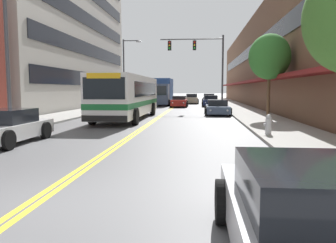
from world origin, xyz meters
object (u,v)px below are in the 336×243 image
car_slate_blue_parked_right_end (217,108)px  street_lamp_left_far (126,67)px  car_black_parked_left_far (134,102)px  car_charcoal_moving_lead (192,97)px  car_white_parked_left_mid (6,128)px  fire_hydrant (268,124)px  street_lamp_left_near (13,36)px  street_tree_right_mid (270,57)px  car_dark_grey_parked_right_mid (209,99)px  car_silver_parked_right_foreground (316,225)px  car_navy_parked_right_far (211,101)px  box_truck (162,92)px  city_bus (128,95)px  car_beige_moving_second (192,99)px  traffic_signal_mast (202,57)px  car_red_moving_third (179,102)px

car_slate_blue_parked_right_end → street_lamp_left_far: 13.38m
car_black_parked_left_far → car_charcoal_moving_lead: car_black_parked_left_far is taller
car_white_parked_left_mid → fire_hydrant: bearing=14.1°
street_lamp_left_near → street_tree_right_mid: (12.59, 8.95, -0.15)m
car_dark_grey_parked_right_mid → street_tree_right_mid: (3.24, -25.84, 3.55)m
car_silver_parked_right_foreground → car_white_parked_left_mid: bearing=136.6°
car_silver_parked_right_foreground → car_navy_parked_right_far: 36.29m
car_black_parked_left_far → car_silver_parked_right_foreground: (8.57, -32.20, -0.04)m
box_truck → city_bus: bearing=-90.4°
car_slate_blue_parked_right_end → street_tree_right_mid: size_ratio=0.81×
box_truck → street_lamp_left_far: (-3.21, -6.56, 2.69)m
car_slate_blue_parked_right_end → street_lamp_left_near: street_lamp_left_near is taller
city_bus → car_dark_grey_parked_right_mid: city_bus is taller
car_silver_parked_right_foreground → street_lamp_left_far: (-9.29, 31.92, 3.85)m
car_beige_moving_second → traffic_signal_mast: (1.34, -14.71, 4.53)m
car_dark_grey_parked_right_mid → traffic_signal_mast: size_ratio=0.61×
car_red_moving_third → car_black_parked_left_far: bearing=-155.3°
traffic_signal_mast → car_white_parked_left_mid: bearing=-109.9°
car_black_parked_left_far → car_slate_blue_parked_right_end: 12.48m
city_bus → car_red_moving_third: city_bus is taller
car_charcoal_moving_lead → street_lamp_left_near: (-6.60, -46.16, 3.76)m
car_silver_parked_right_foreground → car_red_moving_third: (-3.63, 34.46, 0.03)m
car_slate_blue_parked_right_end → city_bus: bearing=-145.5°
city_bus → car_navy_parked_right_far: size_ratio=2.68×
city_bus → car_white_parked_left_mid: 11.06m
car_white_parked_left_mid → car_beige_moving_second: car_beige_moving_second is taller
car_navy_parked_right_far → car_beige_moving_second: bearing=108.2°
box_truck → fire_hydrant: 28.82m
car_red_moving_third → traffic_signal_mast: traffic_signal_mast is taller
street_lamp_left_near → street_lamp_left_far: bearing=90.1°
city_bus → car_silver_parked_right_foreground: city_bus is taller
car_navy_parked_right_far → street_lamp_left_far: 10.99m
car_silver_parked_right_foreground → city_bus: bearing=108.2°
car_beige_moving_second → car_navy_parked_right_far: bearing=-71.8°
car_silver_parked_right_foreground → car_slate_blue_parked_right_end: (0.17, 23.29, -0.02)m
street_tree_right_mid → car_beige_moving_second: bearing=103.0°
car_white_parked_left_mid → street_lamp_left_near: size_ratio=0.62×
city_bus → car_dark_grey_parked_right_mid: bearing=76.3°
car_charcoal_moving_lead → car_beige_moving_second: 12.45m
street_lamp_left_far → traffic_signal_mast: bearing=-19.4°
car_white_parked_left_mid → box_truck: bearing=85.2°
city_bus → car_silver_parked_right_foreground: size_ratio=2.52×
car_beige_moving_second → box_truck: (-3.68, -5.25, 1.09)m
street_tree_right_mid → fire_hydrant: street_tree_right_mid is taller
car_navy_parked_right_far → traffic_signal_mast: (-1.11, -7.26, 4.55)m
car_charcoal_moving_lead → car_navy_parked_right_far: bearing=-82.2°
car_black_parked_left_far → car_slate_blue_parked_right_end: bearing=-45.5°
car_silver_parked_right_foreground → car_charcoal_moving_lead: (-2.66, 56.19, -0.00)m
car_navy_parked_right_far → street_tree_right_mid: 17.98m
car_beige_moving_second → street_tree_right_mid: size_ratio=0.84×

